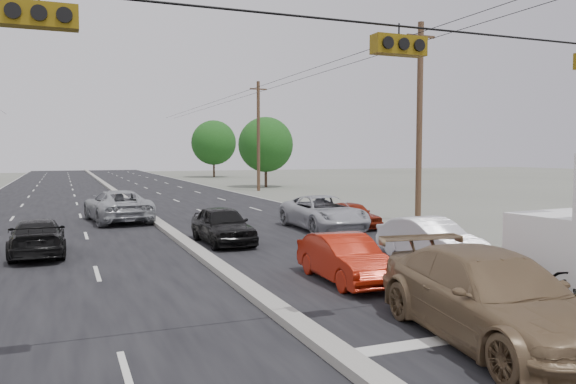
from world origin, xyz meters
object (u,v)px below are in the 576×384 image
queue_car_b (430,240)px  queue_car_a (223,225)px  utility_pole_right_b (419,121)px  tree_right_mid (266,145)px  tan_sedan (491,298)px  oncoming_far (117,206)px  oncoming_near (37,238)px  utility_pole_right_c (258,135)px  red_sedan (345,259)px  tree_right_far (214,143)px  queue_car_e (352,215)px  queue_car_c (324,213)px

queue_car_b → queue_car_a: bearing=130.2°
utility_pole_right_b → queue_car_b: size_ratio=2.40×
queue_car_b → tree_right_mid: bearing=75.8°
tan_sedan → queue_car_a: tan_sedan is taller
tree_right_mid → oncoming_far: (-16.72, -24.45, -3.54)m
oncoming_near → tan_sedan: bearing=121.6°
utility_pole_right_b → oncoming_near: utility_pole_right_b is taller
queue_car_a → oncoming_near: queue_car_a is taller
tree_right_mid → oncoming_near: 39.03m
utility_pole_right_c → queue_car_a: utility_pole_right_c is taller
tree_right_mid → queue_car_b: bearing=-102.0°
queue_car_b → oncoming_far: bearing=118.0°
red_sedan → oncoming_near: (-7.87, 7.34, -0.00)m
tan_sedan → queue_car_b: size_ratio=1.37×
tree_right_mid → oncoming_near: size_ratio=1.63×
tree_right_far → red_sedan: (-13.24, -65.58, -4.32)m
utility_pole_right_b → tree_right_far: (3.50, 55.00, -0.15)m
queue_car_e → oncoming_far: (-9.92, 6.45, 0.19)m
tree_right_far → utility_pole_right_b: bearing=-93.6°
queue_car_b → queue_car_e: 8.18m
tan_sedan → queue_car_c: bearing=82.8°
utility_pole_right_c → oncoming_near: bearing=-121.9°
queue_car_e → oncoming_near: oncoming_near is taller
tree_right_mid → red_sedan: (-12.24, -40.58, -3.70)m
queue_car_b → oncoming_near: 13.11m
utility_pole_right_c → red_sedan: (-9.74, -35.58, -4.47)m
utility_pole_right_c → tree_right_far: bearing=83.3°
tree_right_mid → oncoming_far: tree_right_mid is taller
utility_pole_right_b → tan_sedan: utility_pole_right_b is taller
queue_car_c → oncoming_far: (-8.42, 6.54, 0.03)m
tan_sedan → oncoming_near: 15.00m
tree_right_far → tan_sedan: size_ratio=1.43×
utility_pole_right_c → tan_sedan: (-9.50, -40.87, -4.28)m
queue_car_c → oncoming_far: oncoming_far is taller
queue_car_c → tree_right_mid: bearing=75.7°
tree_right_mid → queue_car_a: 35.99m
tree_right_far → queue_car_a: bearing=-104.1°
utility_pole_right_b → queue_car_b: (-5.80, -8.95, -4.42)m
oncoming_far → utility_pole_right_c: bearing=-132.4°
utility_pole_right_b → utility_pole_right_c: (0.00, 25.00, 0.00)m
tree_right_mid → tan_sedan: bearing=-104.7°
tree_right_far → queue_car_c: tree_right_far is taller
queue_car_a → queue_car_b: (5.30, -5.83, -0.03)m
utility_pole_right_c → oncoming_near: size_ratio=2.29×
tree_right_mid → queue_car_c: size_ratio=1.30×
queue_car_b → queue_car_c: bearing=87.9°
tree_right_far → queue_car_e: tree_right_far is taller
queue_car_c → tan_sedan: bearing=-103.3°
utility_pole_right_b → tree_right_mid: utility_pole_right_b is taller
tan_sedan → red_sedan: bearing=99.3°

